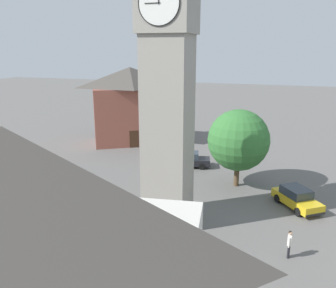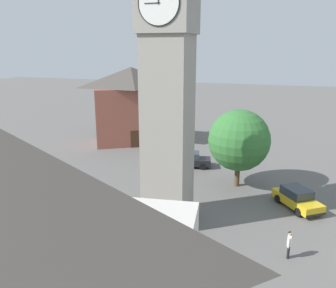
{
  "view_description": "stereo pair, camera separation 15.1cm",
  "coord_description": "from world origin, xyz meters",
  "px_view_note": "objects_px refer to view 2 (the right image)",
  "views": [
    {
      "loc": [
        -6.97,
        21.06,
        11.65
      ],
      "look_at": [
        0.0,
        0.0,
        5.56
      ],
      "focal_mm": 37.35,
      "sensor_mm": 36.0,
      "label": 1
    },
    {
      "loc": [
        -7.12,
        21.01,
        11.65
      ],
      "look_at": [
        0.0,
        0.0,
        5.56
      ],
      "focal_mm": 37.35,
      "sensor_mm": 36.0,
      "label": 2
    }
  ],
  "objects_px": {
    "tree": "(239,140)",
    "building_hall_far": "(132,105)",
    "car_blue_kerb": "(297,198)",
    "car_silver_kerb": "(190,160)",
    "pedestrian": "(289,242)",
    "clock_tower": "(168,23)"
  },
  "relations": [
    {
      "from": "car_blue_kerb",
      "to": "building_hall_far",
      "type": "bearing_deg",
      "value": -34.82
    },
    {
      "from": "car_silver_kerb",
      "to": "pedestrian",
      "type": "xyz_separation_m",
      "value": [
        -9.58,
        13.68,
        0.25
      ]
    },
    {
      "from": "clock_tower",
      "to": "car_blue_kerb",
      "type": "distance_m",
      "value": 15.87
    },
    {
      "from": "car_blue_kerb",
      "to": "clock_tower",
      "type": "bearing_deg",
      "value": 30.6
    },
    {
      "from": "tree",
      "to": "building_hall_far",
      "type": "height_order",
      "value": "building_hall_far"
    },
    {
      "from": "clock_tower",
      "to": "car_silver_kerb",
      "type": "relative_size",
      "value": 5.08
    },
    {
      "from": "clock_tower",
      "to": "car_silver_kerb",
      "type": "distance_m",
      "value": 17.04
    },
    {
      "from": "pedestrian",
      "to": "tree",
      "type": "bearing_deg",
      "value": -66.73
    },
    {
      "from": "car_blue_kerb",
      "to": "tree",
      "type": "height_order",
      "value": "tree"
    },
    {
      "from": "pedestrian",
      "to": "building_hall_far",
      "type": "distance_m",
      "value": 28.55
    },
    {
      "from": "car_silver_kerb",
      "to": "clock_tower",
      "type": "bearing_deg",
      "value": 97.79
    },
    {
      "from": "pedestrian",
      "to": "building_hall_far",
      "type": "relative_size",
      "value": 0.15
    },
    {
      "from": "clock_tower",
      "to": "car_silver_kerb",
      "type": "height_order",
      "value": "clock_tower"
    },
    {
      "from": "car_silver_kerb",
      "to": "building_hall_far",
      "type": "relative_size",
      "value": 0.4
    },
    {
      "from": "clock_tower",
      "to": "car_blue_kerb",
      "type": "height_order",
      "value": "clock_tower"
    },
    {
      "from": "car_silver_kerb",
      "to": "building_hall_far",
      "type": "distance_m",
      "value": 12.62
    },
    {
      "from": "pedestrian",
      "to": "car_silver_kerb",
      "type": "bearing_deg",
      "value": -55.0
    },
    {
      "from": "clock_tower",
      "to": "pedestrian",
      "type": "bearing_deg",
      "value": 165.47
    },
    {
      "from": "pedestrian",
      "to": "clock_tower",
      "type": "bearing_deg",
      "value": -14.53
    },
    {
      "from": "car_blue_kerb",
      "to": "tree",
      "type": "bearing_deg",
      "value": -31.11
    },
    {
      "from": "car_silver_kerb",
      "to": "building_hall_far",
      "type": "bearing_deg",
      "value": -36.81
    },
    {
      "from": "building_hall_far",
      "to": "car_silver_kerb",
      "type": "bearing_deg",
      "value": 143.19
    }
  ]
}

